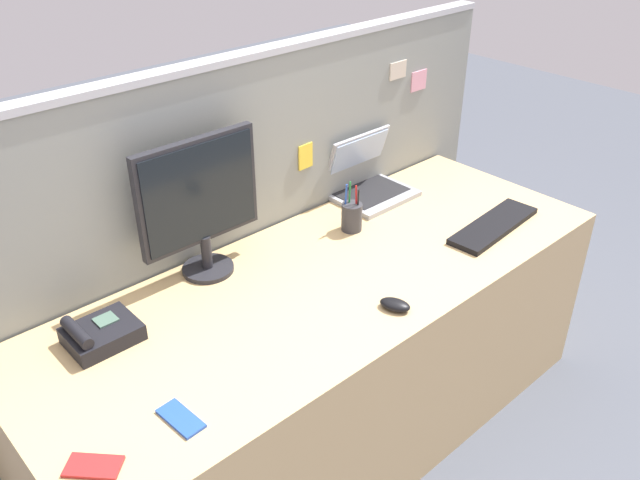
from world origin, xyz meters
The scene contains 11 objects.
ground_plane centered at (0.00, 0.00, 0.00)m, with size 10.00×10.00×0.00m, color #4C515B.
desk centered at (0.00, 0.00, 0.37)m, with size 2.16×0.80×0.75m, color tan.
cubicle_divider centered at (0.00, 0.44, 0.71)m, with size 2.49×0.07×1.42m.
desktop_monitor centered at (-0.29, 0.32, 1.02)m, with size 0.44×0.18×0.48m.
laptop centered at (0.54, 0.35, 0.81)m, with size 0.32×0.28×0.26m.
desk_phone centered at (-0.74, 0.20, 0.78)m, with size 0.20×0.16×0.09m.
keyboard_main centered at (0.69, -0.19, 0.76)m, with size 0.45×0.13×0.02m, color black.
computer_mouse_right_hand centered at (0.02, -0.28, 0.76)m, with size 0.06×0.10×0.03m, color black.
pen_cup centered at (0.28, 0.18, 0.80)m, with size 0.08×0.08×0.19m.
cell_phone_blue_case centered at (-0.73, -0.22, 0.75)m, with size 0.06×0.14×0.01m, color blue.
cell_phone_red_case centered at (-0.97, -0.21, 0.75)m, with size 0.07×0.13×0.01m, color #B22323.
Camera 1 is at (-1.29, -1.36, 2.01)m, focal length 37.15 mm.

